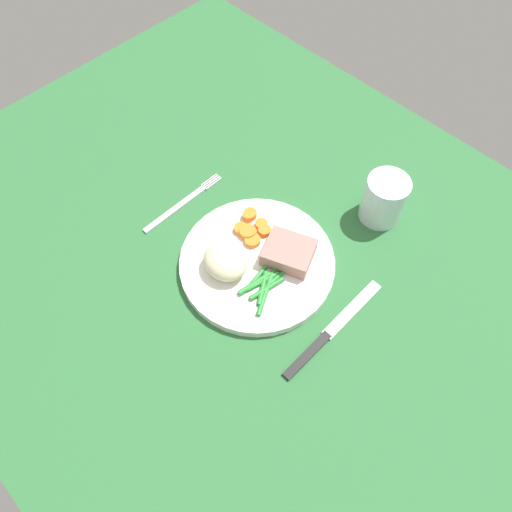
% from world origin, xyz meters
% --- Properties ---
extents(dining_table, '(1.20, 0.90, 0.02)m').
position_xyz_m(dining_table, '(0.00, 0.00, 0.01)').
color(dining_table, '#2D6B38').
rests_on(dining_table, ground).
extents(dinner_plate, '(0.24, 0.24, 0.02)m').
position_xyz_m(dinner_plate, '(-0.00, -0.01, 0.03)').
color(dinner_plate, white).
rests_on(dinner_plate, dining_table).
extents(meat_portion, '(0.09, 0.08, 0.03)m').
position_xyz_m(meat_portion, '(0.03, 0.03, 0.05)').
color(meat_portion, '#B2756B').
rests_on(meat_portion, dinner_plate).
extents(mashed_potatoes, '(0.07, 0.06, 0.04)m').
position_xyz_m(mashed_potatoes, '(-0.02, -0.05, 0.06)').
color(mashed_potatoes, beige).
rests_on(mashed_potatoes, dinner_plate).
extents(carrot_slices, '(0.06, 0.06, 0.01)m').
position_xyz_m(carrot_slices, '(-0.05, 0.03, 0.04)').
color(carrot_slices, orange).
rests_on(carrot_slices, dinner_plate).
extents(green_beans, '(0.06, 0.10, 0.01)m').
position_xyz_m(green_beans, '(0.04, -0.03, 0.04)').
color(green_beans, '#2D8C38').
rests_on(green_beans, dinner_plate).
extents(fork, '(0.01, 0.17, 0.00)m').
position_xyz_m(fork, '(-0.17, -0.01, 0.02)').
color(fork, silver).
rests_on(fork, dining_table).
extents(knife, '(0.02, 0.20, 0.01)m').
position_xyz_m(knife, '(0.15, -0.01, 0.02)').
color(knife, black).
rests_on(knife, dining_table).
extents(water_glass, '(0.07, 0.07, 0.08)m').
position_xyz_m(water_glass, '(0.07, 0.21, 0.06)').
color(water_glass, silver).
rests_on(water_glass, dining_table).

